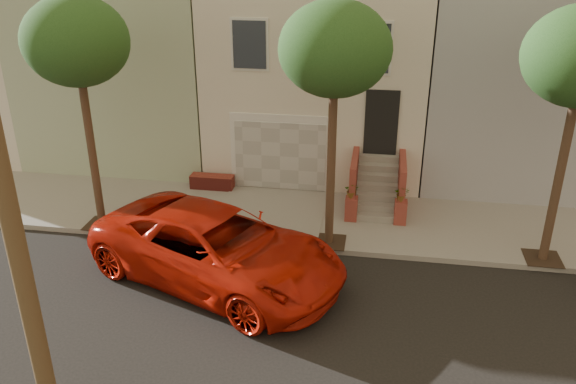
# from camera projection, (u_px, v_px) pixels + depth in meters

# --- Properties ---
(ground) EXTENTS (90.00, 90.00, 0.00)m
(ground) POSITION_uv_depth(u_px,v_px,m) (264.00, 332.00, 12.49)
(ground) COLOR black
(ground) RESTS_ON ground
(sidewalk) EXTENTS (40.00, 3.70, 0.15)m
(sidewalk) POSITION_uv_depth(u_px,v_px,m) (300.00, 218.00, 17.28)
(sidewalk) COLOR gray
(sidewalk) RESTS_ON ground
(house_row) EXTENTS (33.10, 11.70, 7.00)m
(house_row) POSITION_uv_depth(u_px,v_px,m) (324.00, 58.00, 21.08)
(house_row) COLOR beige
(house_row) RESTS_ON sidewalk
(tree_left) EXTENTS (2.70, 2.57, 6.30)m
(tree_left) POSITION_uv_depth(u_px,v_px,m) (76.00, 43.00, 14.67)
(tree_left) COLOR #2D2116
(tree_left) RESTS_ON sidewalk
(tree_mid) EXTENTS (2.70, 2.57, 6.30)m
(tree_mid) POSITION_uv_depth(u_px,v_px,m) (335.00, 51.00, 13.71)
(tree_mid) COLOR #2D2116
(tree_mid) RESTS_ON sidewalk
(pickup_truck) EXTENTS (7.02, 5.18, 1.77)m
(pickup_truck) POSITION_uv_depth(u_px,v_px,m) (217.00, 248.00, 14.01)
(pickup_truck) COLOR #BB1909
(pickup_truck) RESTS_ON ground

